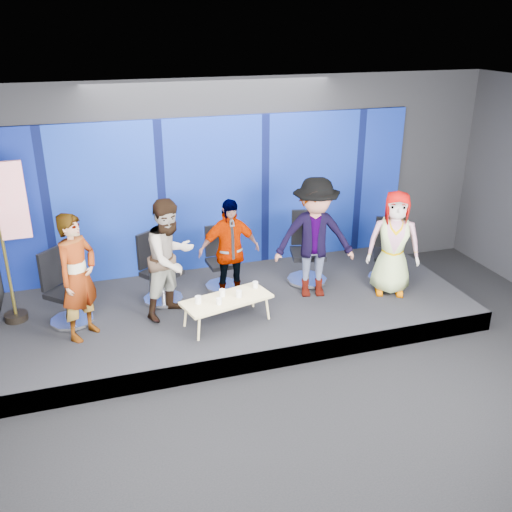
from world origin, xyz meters
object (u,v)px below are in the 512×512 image
object	(u,v)px
chair_b	(160,279)
mug_e	(255,285)
chair_d	(307,259)
chair_e	(387,260)
mug_d	(239,294)
chair_c	(221,268)
panelist_c	(229,251)
panelist_a	(78,277)
mug_c	(222,293)
mug_a	(198,300)
mug_b	(219,301)
flag_stand	(11,235)
chair_a	(66,299)
panelist_e	(394,243)
panelist_b	(171,258)
panelist_d	(315,238)
coffee_table	(227,300)

from	to	relation	value
chair_b	mug_e	distance (m)	1.52
chair_d	chair_e	xyz separation A→B (m)	(1.30, -0.32, -0.05)
chair_e	mug_d	distance (m)	2.83
chair_c	panelist_c	xyz separation A→B (m)	(0.00, -0.50, 0.48)
panelist_a	chair_d	xyz separation A→B (m)	(3.59, 0.73, -0.50)
chair_d	mug_c	world-z (taller)	chair_d
panelist_a	chair_e	distance (m)	4.94
chair_c	mug_a	xyz separation A→B (m)	(-0.64, -1.21, 0.11)
chair_c	panelist_c	size ratio (longest dim) A/B	0.62
chair_c	mug_b	xyz separation A→B (m)	(-0.37, -1.32, 0.10)
chair_b	mug_c	distance (m)	1.19
panelist_c	chair_d	xyz separation A→B (m)	(1.40, 0.30, -0.43)
mug_d	flag_stand	bearing A→B (deg)	161.27
chair_a	panelist_e	xyz separation A→B (m)	(4.91, -0.52, 0.47)
chair_b	chair_c	size ratio (longest dim) A/B	1.08
panelist_b	mug_d	distance (m)	1.10
mug_e	chair_e	bearing A→B (deg)	10.59
panelist_a	mug_b	xyz separation A→B (m)	(1.82, -0.39, -0.45)
mug_c	mug_b	bearing A→B (deg)	-114.98
panelist_d	mug_a	xyz separation A→B (m)	(-1.94, -0.51, -0.51)
mug_d	panelist_a	bearing A→B (deg)	172.98
chair_e	mug_c	bearing A→B (deg)	-143.73
chair_a	chair_d	xyz separation A→B (m)	(3.80, 0.27, 0.03)
coffee_table	mug_e	distance (m)	0.54
chair_e	coffee_table	distance (m)	3.00
chair_d	mug_c	distance (m)	1.89
panelist_a	mug_a	world-z (taller)	panelist_a
panelist_c	panelist_e	size ratio (longest dim) A/B	0.98
panelist_a	flag_stand	size ratio (longest dim) A/B	0.72
panelist_c	mug_d	world-z (taller)	panelist_c
chair_a	mug_b	distance (m)	2.20
panelist_c	mug_b	bearing A→B (deg)	-117.53
mug_b	mug_e	size ratio (longest dim) A/B	0.95
chair_a	flag_stand	distance (m)	1.16
chair_b	flag_stand	size ratio (longest dim) A/B	0.44
chair_a	chair_e	world-z (taller)	chair_a
panelist_b	chair_d	distance (m)	2.41
panelist_a	flag_stand	xyz separation A→B (m)	(-0.82, 0.74, 0.42)
chair_c	mug_a	size ratio (longest dim) A/B	9.53
chair_a	mug_d	world-z (taller)	chair_a
panelist_b	chair_c	xyz separation A→B (m)	(0.91, 0.67, -0.55)
chair_b	chair_e	xyz separation A→B (m)	(3.73, -0.34, -0.02)
mug_c	flag_stand	world-z (taller)	flag_stand
chair_c	mug_b	distance (m)	1.38
mug_e	coffee_table	bearing A→B (deg)	-156.90
chair_e	coffee_table	world-z (taller)	chair_e
chair_b	flag_stand	world-z (taller)	flag_stand
mug_a	flag_stand	xyz separation A→B (m)	(-2.36, 1.02, 0.86)
chair_c	panelist_d	world-z (taller)	panelist_d
chair_e	mug_d	xyz separation A→B (m)	(-2.75, -0.67, 0.10)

